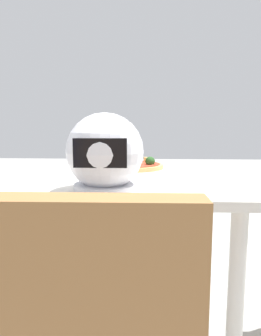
# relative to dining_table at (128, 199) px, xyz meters

# --- Properties ---
(dining_table) EXTENTS (0.82, 0.89, 0.74)m
(dining_table) POSITION_rel_dining_table_xyz_m (0.00, 0.00, 0.00)
(dining_table) COLOR beige
(dining_table) RESTS_ON ground
(pizza_plate) EXTENTS (0.33, 0.33, 0.01)m
(pizza_plate) POSITION_rel_dining_table_xyz_m (-0.02, -0.10, 0.11)
(pizza_plate) COLOR white
(pizza_plate) RESTS_ON dining_table
(pizza) EXTENTS (0.27, 0.27, 0.05)m
(pizza) POSITION_rel_dining_table_xyz_m (-0.02, -0.10, 0.13)
(pizza) COLOR tan
(pizza) RESTS_ON pizza_plate
(motorcycle_helmet) EXTENTS (0.25, 0.25, 0.25)m
(motorcycle_helmet) POSITION_rel_dining_table_xyz_m (0.06, 0.30, 0.22)
(motorcycle_helmet) COLOR silver
(motorcycle_helmet) RESTS_ON dining_table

